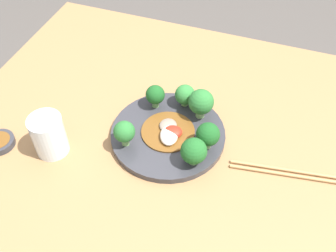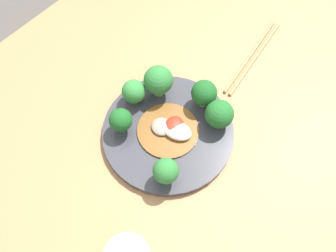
{
  "view_description": "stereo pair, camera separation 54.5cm",
  "coord_description": "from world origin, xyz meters",
  "px_view_note": "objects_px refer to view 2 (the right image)",
  "views": [
    {
      "loc": [
        0.17,
        -0.57,
        1.4
      ],
      "look_at": [
        -0.02,
        -0.03,
        0.77
      ],
      "focal_mm": 42.0,
      "sensor_mm": 36.0,
      "label": 1
    },
    {
      "loc": [
        -0.27,
        -0.26,
        1.42
      ],
      "look_at": [
        -0.02,
        -0.03,
        0.77
      ],
      "focal_mm": 42.0,
      "sensor_mm": 36.0,
      "label": 2
    }
  ],
  "objects_px": {
    "broccoli_north": "(134,92)",
    "broccoli_east": "(204,93)",
    "broccoli_southwest": "(166,171)",
    "plate": "(168,133)",
    "stirfry_center": "(171,129)",
    "broccoli_southeast": "(219,114)",
    "broccoli_northwest": "(121,120)",
    "broccoli_northeast": "(158,81)",
    "chopsticks": "(253,57)"
  },
  "relations": [
    {
      "from": "broccoli_southwest",
      "to": "chopsticks",
      "type": "bearing_deg",
      "value": 8.21
    },
    {
      "from": "broccoli_north",
      "to": "broccoli_southwest",
      "type": "distance_m",
      "value": 0.18
    },
    {
      "from": "broccoli_southeast",
      "to": "chopsticks",
      "type": "height_order",
      "value": "broccoli_southeast"
    },
    {
      "from": "broccoli_northwest",
      "to": "chopsticks",
      "type": "xyz_separation_m",
      "value": [
        0.32,
        -0.08,
        -0.05
      ]
    },
    {
      "from": "broccoli_southwest",
      "to": "stirfry_center",
      "type": "distance_m",
      "value": 0.1
    },
    {
      "from": "broccoli_northeast",
      "to": "chopsticks",
      "type": "xyz_separation_m",
      "value": [
        0.21,
        -0.08,
        -0.05
      ]
    },
    {
      "from": "stirfry_center",
      "to": "broccoli_east",
      "type": "bearing_deg",
      "value": -4.09
    },
    {
      "from": "plate",
      "to": "broccoli_southwest",
      "type": "distance_m",
      "value": 0.11
    },
    {
      "from": "broccoli_northwest",
      "to": "plate",
      "type": "bearing_deg",
      "value": -50.98
    },
    {
      "from": "broccoli_southeast",
      "to": "stirfry_center",
      "type": "xyz_separation_m",
      "value": [
        -0.07,
        0.06,
        -0.03
      ]
    },
    {
      "from": "broccoli_southeast",
      "to": "broccoli_southwest",
      "type": "bearing_deg",
      "value": -179.45
    },
    {
      "from": "plate",
      "to": "chopsticks",
      "type": "distance_m",
      "value": 0.26
    },
    {
      "from": "broccoli_east",
      "to": "broccoli_north",
      "type": "xyz_separation_m",
      "value": [
        -0.08,
        0.11,
        -0.01
      ]
    },
    {
      "from": "broccoli_north",
      "to": "stirfry_center",
      "type": "xyz_separation_m",
      "value": [
        -0.0,
        -0.1,
        -0.02
      ]
    },
    {
      "from": "chopsticks",
      "to": "broccoli_east",
      "type": "bearing_deg",
      "value": 179.15
    },
    {
      "from": "broccoli_southeast",
      "to": "broccoli_east",
      "type": "bearing_deg",
      "value": 72.71
    },
    {
      "from": "chopsticks",
      "to": "broccoli_northeast",
      "type": "bearing_deg",
      "value": 157.87
    },
    {
      "from": "broccoli_east",
      "to": "broccoli_southeast",
      "type": "relative_size",
      "value": 1.01
    },
    {
      "from": "plate",
      "to": "broccoli_north",
      "type": "height_order",
      "value": "broccoli_north"
    },
    {
      "from": "stirfry_center",
      "to": "chopsticks",
      "type": "relative_size",
      "value": 0.53
    },
    {
      "from": "broccoli_east",
      "to": "broccoli_southwest",
      "type": "distance_m",
      "value": 0.17
    },
    {
      "from": "broccoli_north",
      "to": "broccoli_northwest",
      "type": "bearing_deg",
      "value": -156.41
    },
    {
      "from": "broccoli_north",
      "to": "broccoli_southeast",
      "type": "bearing_deg",
      "value": -66.28
    },
    {
      "from": "broccoli_northwest",
      "to": "broccoli_southeast",
      "type": "bearing_deg",
      "value": -44.34
    },
    {
      "from": "broccoli_southeast",
      "to": "broccoli_north",
      "type": "relative_size",
      "value": 1.15
    },
    {
      "from": "broccoli_northeast",
      "to": "broccoli_southwest",
      "type": "bearing_deg",
      "value": -133.67
    },
    {
      "from": "plate",
      "to": "broccoli_southeast",
      "type": "relative_size",
      "value": 4.0
    },
    {
      "from": "plate",
      "to": "broccoli_north",
      "type": "distance_m",
      "value": 0.1
    },
    {
      "from": "plate",
      "to": "stirfry_center",
      "type": "distance_m",
      "value": 0.02
    },
    {
      "from": "broccoli_southwest",
      "to": "broccoli_northeast",
      "type": "height_order",
      "value": "broccoli_northeast"
    },
    {
      "from": "chopsticks",
      "to": "broccoli_southwest",
      "type": "bearing_deg",
      "value": -171.79
    },
    {
      "from": "broccoli_north",
      "to": "broccoli_southwest",
      "type": "relative_size",
      "value": 0.89
    },
    {
      "from": "broccoli_northwest",
      "to": "broccoli_north",
      "type": "bearing_deg",
      "value": 23.59
    },
    {
      "from": "broccoli_east",
      "to": "broccoli_north",
      "type": "relative_size",
      "value": 1.17
    },
    {
      "from": "chopsticks",
      "to": "broccoli_north",
      "type": "bearing_deg",
      "value": 156.78
    },
    {
      "from": "plate",
      "to": "broccoli_northeast",
      "type": "bearing_deg",
      "value": 53.81
    },
    {
      "from": "plate",
      "to": "broccoli_southeast",
      "type": "distance_m",
      "value": 0.11
    },
    {
      "from": "broccoli_northwest",
      "to": "broccoli_northeast",
      "type": "bearing_deg",
      "value": 1.92
    },
    {
      "from": "broccoli_southwest",
      "to": "stirfry_center",
      "type": "bearing_deg",
      "value": 35.94
    },
    {
      "from": "broccoli_southwest",
      "to": "plate",
      "type": "bearing_deg",
      "value": 39.48
    },
    {
      "from": "broccoli_northwest",
      "to": "stirfry_center",
      "type": "relative_size",
      "value": 0.49
    },
    {
      "from": "broccoli_southeast",
      "to": "chopsticks",
      "type": "relative_size",
      "value": 0.28
    },
    {
      "from": "broccoli_southeast",
      "to": "broccoli_northeast",
      "type": "relative_size",
      "value": 0.87
    },
    {
      "from": "broccoli_southwest",
      "to": "broccoli_northeast",
      "type": "distance_m",
      "value": 0.18
    },
    {
      "from": "broccoli_east",
      "to": "plate",
      "type": "bearing_deg",
      "value": 173.36
    },
    {
      "from": "stirfry_center",
      "to": "chopsticks",
      "type": "bearing_deg",
      "value": -1.95
    },
    {
      "from": "broccoli_north",
      "to": "broccoli_east",
      "type": "bearing_deg",
      "value": -51.7
    },
    {
      "from": "broccoli_northwest",
      "to": "stirfry_center",
      "type": "distance_m",
      "value": 0.1
    },
    {
      "from": "broccoli_east",
      "to": "broccoli_southwest",
      "type": "xyz_separation_m",
      "value": [
        -0.17,
        -0.05,
        -0.0
      ]
    },
    {
      "from": "broccoli_southwest",
      "to": "chopsticks",
      "type": "height_order",
      "value": "broccoli_southwest"
    }
  ]
}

